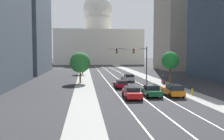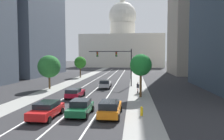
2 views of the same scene
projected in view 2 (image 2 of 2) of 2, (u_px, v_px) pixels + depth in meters
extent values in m
plane|color=#2B2B2D|center=(112.00, 76.00, 61.42)|extent=(400.00, 400.00, 0.00)
cube|color=gray|center=(83.00, 77.00, 57.22)|extent=(3.23, 130.00, 0.01)
cube|color=gray|center=(137.00, 78.00, 55.69)|extent=(3.23, 130.00, 0.01)
cube|color=white|center=(92.00, 82.00, 46.83)|extent=(0.16, 90.00, 0.01)
cube|color=white|center=(104.00, 82.00, 46.53)|extent=(0.16, 90.00, 0.01)
cube|color=white|center=(117.00, 82.00, 46.23)|extent=(0.16, 90.00, 0.01)
cube|color=#9E9384|center=(204.00, 9.00, 65.18)|extent=(19.77, 18.16, 41.36)
cube|color=beige|center=(122.00, 51.00, 120.52)|extent=(44.51, 29.79, 17.53)
cylinder|color=beige|center=(123.00, 30.00, 119.72)|extent=(14.37, 14.37, 7.29)
sphere|color=beige|center=(123.00, 16.00, 119.20)|extent=(15.82, 15.82, 15.82)
cylinder|color=beige|center=(123.00, 3.00, 118.75)|extent=(2.85, 2.85, 3.96)
cube|color=#14512D|center=(81.00, 109.00, 19.91)|extent=(1.84, 4.17, 0.61)
cube|color=black|center=(81.00, 103.00, 19.97)|extent=(1.70, 1.94, 0.57)
cylinder|color=black|center=(75.00, 108.00, 21.44)|extent=(0.22, 0.64, 0.64)
cylinder|color=black|center=(93.00, 109.00, 21.24)|extent=(0.22, 0.64, 0.64)
cylinder|color=black|center=(67.00, 116.00, 18.62)|extent=(0.22, 0.64, 0.64)
cylinder|color=black|center=(87.00, 116.00, 18.43)|extent=(0.22, 0.64, 0.64)
cube|color=orange|center=(110.00, 109.00, 19.69)|extent=(1.86, 4.74, 0.66)
cube|color=black|center=(109.00, 105.00, 18.86)|extent=(1.69, 2.29, 0.60)
cylinder|color=black|center=(103.00, 108.00, 21.41)|extent=(0.23, 0.64, 0.64)
cylinder|color=black|center=(121.00, 109.00, 21.21)|extent=(0.23, 0.64, 0.64)
cylinder|color=black|center=(98.00, 117.00, 18.22)|extent=(0.23, 0.64, 0.64)
cylinder|color=black|center=(118.00, 118.00, 18.02)|extent=(0.23, 0.64, 0.64)
cube|color=red|center=(46.00, 111.00, 18.99)|extent=(1.95, 4.43, 0.67)
cube|color=black|center=(47.00, 105.00, 19.11)|extent=(1.76, 2.43, 0.48)
cylinder|color=black|center=(44.00, 110.00, 20.60)|extent=(0.23, 0.64, 0.64)
cylinder|color=black|center=(62.00, 111.00, 20.37)|extent=(0.23, 0.64, 0.64)
cylinder|color=black|center=(29.00, 119.00, 17.65)|extent=(0.23, 0.64, 0.64)
cylinder|color=black|center=(49.00, 120.00, 17.42)|extent=(0.23, 0.64, 0.64)
cube|color=#B2B5BA|center=(105.00, 84.00, 37.40)|extent=(1.94, 4.58, 0.67)
cube|color=black|center=(105.00, 82.00, 36.43)|extent=(1.71, 2.32, 0.52)
cylinder|color=black|center=(102.00, 85.00, 39.01)|extent=(0.24, 0.65, 0.64)
cylinder|color=black|center=(111.00, 85.00, 38.90)|extent=(0.24, 0.65, 0.64)
cylinder|color=black|center=(99.00, 87.00, 35.95)|extent=(0.24, 0.65, 0.64)
cylinder|color=black|center=(110.00, 87.00, 35.84)|extent=(0.24, 0.65, 0.64)
cube|color=maroon|center=(75.00, 93.00, 28.43)|extent=(1.81, 4.10, 0.56)
cube|color=black|center=(73.00, 91.00, 27.44)|extent=(1.65, 2.09, 0.49)
cylinder|color=black|center=(72.00, 93.00, 29.93)|extent=(0.22, 0.64, 0.64)
cylinder|color=black|center=(84.00, 94.00, 29.73)|extent=(0.22, 0.64, 0.64)
cylinder|color=black|center=(66.00, 97.00, 27.17)|extent=(0.22, 0.64, 0.64)
cylinder|color=black|center=(79.00, 98.00, 26.98)|extent=(0.22, 0.64, 0.64)
cylinder|color=black|center=(131.00, 68.00, 39.49)|extent=(0.20, 0.20, 7.13)
cylinder|color=black|center=(110.00, 51.00, 39.71)|extent=(8.22, 0.14, 0.14)
cube|color=black|center=(116.00, 54.00, 39.62)|extent=(0.32, 0.28, 0.96)
sphere|color=red|center=(116.00, 53.00, 39.45)|extent=(0.20, 0.20, 0.20)
sphere|color=orange|center=(116.00, 54.00, 39.47)|extent=(0.20, 0.20, 0.20)
sphere|color=green|center=(116.00, 56.00, 39.49)|extent=(0.20, 0.20, 0.20)
cube|color=black|center=(97.00, 54.00, 40.00)|extent=(0.32, 0.28, 0.96)
sphere|color=red|center=(97.00, 53.00, 39.84)|extent=(0.20, 0.20, 0.20)
sphere|color=orange|center=(97.00, 54.00, 39.85)|extent=(0.20, 0.20, 0.20)
sphere|color=green|center=(97.00, 56.00, 39.87)|extent=(0.20, 0.20, 0.20)
cylinder|color=yellow|center=(142.00, 112.00, 19.75)|extent=(0.26, 0.26, 0.70)
sphere|color=yellow|center=(142.00, 108.00, 19.72)|extent=(0.26, 0.26, 0.26)
cylinder|color=yellow|center=(142.00, 112.00, 19.59)|extent=(0.10, 0.12, 0.10)
cylinder|color=black|center=(138.00, 92.00, 31.17)|extent=(0.08, 0.66, 0.66)
cylinder|color=black|center=(138.00, 91.00, 32.21)|extent=(0.08, 0.66, 0.66)
cube|color=#A51919|center=(138.00, 90.00, 31.68)|extent=(0.10, 1.00, 0.36)
cube|color=#262833|center=(138.00, 86.00, 31.59)|extent=(0.37, 0.30, 0.64)
sphere|color=tan|center=(138.00, 83.00, 31.63)|extent=(0.22, 0.22, 0.22)
cylinder|color=#51381E|center=(141.00, 85.00, 28.86)|extent=(0.32, 0.32, 3.44)
sphere|color=#1D752E|center=(141.00, 65.00, 28.68)|extent=(3.03, 3.03, 3.03)
cylinder|color=#51381E|center=(80.00, 72.00, 56.14)|extent=(0.32, 0.32, 2.95)
sphere|color=#318727|center=(80.00, 63.00, 55.98)|extent=(3.22, 3.22, 3.22)
cylinder|color=#51381E|center=(49.00, 82.00, 36.31)|extent=(0.32, 0.32, 2.56)
sphere|color=#2B7532|center=(49.00, 66.00, 36.14)|extent=(3.94, 3.94, 3.94)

